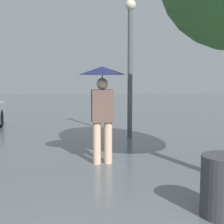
{
  "coord_description": "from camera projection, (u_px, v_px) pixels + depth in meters",
  "views": [
    {
      "loc": [
        -0.41,
        -1.87,
        1.71
      ],
      "look_at": [
        0.61,
        4.12,
        1.03
      ],
      "focal_mm": 50.0,
      "sensor_mm": 36.0,
      "label": 1
    }
  ],
  "objects": [
    {
      "name": "pedestrian",
      "position": [
        102.0,
        92.0,
        6.04
      ],
      "size": [
        0.92,
        0.92,
        1.92
      ],
      "color": "beige",
      "rests_on": "ground_plane"
    },
    {
      "name": "street_lamp",
      "position": [
        130.0,
        56.0,
        8.6
      ],
      "size": [
        0.29,
        0.29,
        3.81
      ],
      "color": "#515456",
      "rests_on": "ground_plane"
    }
  ]
}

